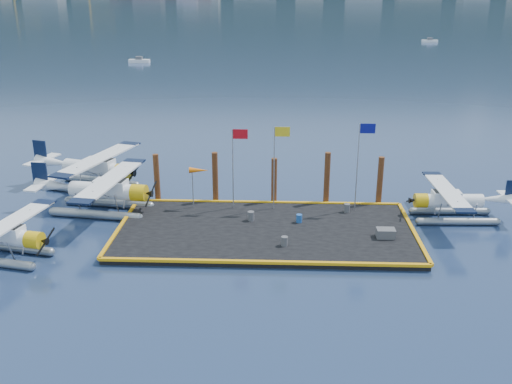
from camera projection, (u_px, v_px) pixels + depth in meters
ground at (266, 234)px, 39.00m from camera, size 4000.00×4000.00×0.00m
dock at (266, 231)px, 38.93m from camera, size 20.00×10.00×0.40m
dock_bumpers at (266, 227)px, 38.83m from camera, size 20.25×10.25×0.18m
seaplane_a at (3, 239)px, 35.03m from camera, size 8.14×8.86×3.14m
seaplane_b at (106, 193)px, 42.05m from camera, size 9.39×10.34×3.65m
seaplane_c at (95, 171)px, 46.85m from camera, size 9.85×10.56×3.77m
seaplane_d at (450, 203)px, 40.95m from camera, size 7.74×8.53×3.04m
drum_0 at (251, 216)px, 40.13m from camera, size 0.47×0.47×0.66m
drum_3 at (284, 241)px, 36.25m from camera, size 0.44×0.44×0.62m
drum_4 at (347, 208)px, 41.63m from camera, size 0.45×0.45×0.63m
drum_5 at (299, 218)px, 39.83m from camera, size 0.41×0.41×0.58m
crate at (386, 233)px, 37.43m from camera, size 1.21×0.80×0.60m
flagpole_red at (236, 156)px, 41.15m from camera, size 1.14×0.08×6.00m
flagpole_yellow at (277, 155)px, 41.00m from camera, size 1.14×0.08×6.20m
flagpole_blue at (361, 154)px, 40.70m from camera, size 1.14×0.08×6.50m
windsock at (199, 171)px, 41.66m from camera, size 1.40×0.44×3.12m
piling_0 at (157, 179)px, 43.72m from camera, size 0.44×0.44×4.00m
piling_1 at (215, 179)px, 43.51m from camera, size 0.44×0.44×4.20m
piling_2 at (274, 182)px, 43.40m from camera, size 0.44×0.44×3.80m
piling_3 at (327, 180)px, 43.16m from camera, size 0.44×0.44×4.30m
piling_4 at (380, 182)px, 43.05m from camera, size 0.44×0.44×4.00m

